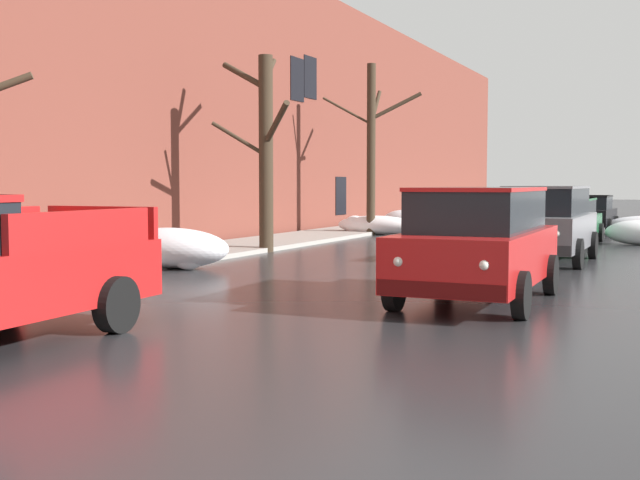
{
  "coord_description": "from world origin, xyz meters",
  "views": [
    {
      "loc": [
        5.63,
        -0.06,
        1.88
      ],
      "look_at": [
        0.71,
        10.65,
        1.05
      ],
      "focal_mm": 45.08,
      "sensor_mm": 36.0,
      "label": 1
    }
  ],
  "objects": [
    {
      "name": "fire_hydrant",
      "position": [
        -4.24,
        9.65,
        0.36
      ],
      "size": [
        0.42,
        0.22,
        0.71
      ],
      "color": "#B21E19",
      "rests_on": "ground"
    },
    {
      "name": "left_sidewalk_slab",
      "position": [
        -6.15,
        18.0,
        0.06
      ],
      "size": [
        2.75,
        80.0,
        0.12
      ],
      "primitive_type": "cube",
      "color": "gray",
      "rests_on": "ground"
    },
    {
      "name": "suv_red_parked_kerbside_close",
      "position": [
        2.63,
        12.46,
        0.99
      ],
      "size": [
        2.05,
        4.49,
        1.82
      ],
      "color": "red",
      "rests_on": "ground"
    },
    {
      "name": "suv_grey_parked_kerbside_mid",
      "position": [
        2.56,
        19.62,
        0.99
      ],
      "size": [
        2.04,
        4.54,
        1.82
      ],
      "color": "slate",
      "rests_on": "ground"
    },
    {
      "name": "sedan_black_queued_behind_truck",
      "position": [
        2.18,
        32.37,
        0.75
      ],
      "size": [
        1.9,
        4.28,
        1.42
      ],
      "color": "black",
      "rests_on": "ground"
    },
    {
      "name": "snow_bank_near_corner_left",
      "position": [
        -4.48,
        29.96,
        0.39
      ],
      "size": [
        1.79,
        1.03,
        0.84
      ],
      "color": "white",
      "rests_on": "ground"
    },
    {
      "name": "brick_townhouse_facade",
      "position": [
        -8.03,
        18.01,
        4.71
      ],
      "size": [
        0.63,
        80.0,
        9.42
      ],
      "color": "brown",
      "rests_on": "ground"
    },
    {
      "name": "snow_bank_along_left_kerb",
      "position": [
        4.3,
        26.28,
        0.37
      ],
      "size": [
        2.01,
        0.96,
        0.76
      ],
      "color": "white",
      "rests_on": "ground"
    },
    {
      "name": "sedan_green_parked_far_down_block",
      "position": [
        2.19,
        25.95,
        0.75
      ],
      "size": [
        1.93,
        4.29,
        1.42
      ],
      "color": "#1E5633",
      "rests_on": "ground"
    },
    {
      "name": "bare_tree_far_down_block",
      "position": [
        -4.88,
        27.35,
        3.29
      ],
      "size": [
        3.39,
        1.95,
        6.19
      ],
      "color": "#382B1E",
      "rests_on": "ground"
    },
    {
      "name": "snow_bank_along_right_kerb",
      "position": [
        -4.8,
        14.73,
        0.43
      ],
      "size": [
        2.92,
        1.49,
        0.9
      ],
      "color": "white",
      "rests_on": "ground"
    },
    {
      "name": "bare_tree_mid_block",
      "position": [
        -4.93,
        19.32,
        2.9
      ],
      "size": [
        2.82,
        2.51,
        5.47
      ],
      "color": "#382B1E",
      "rests_on": "ground"
    },
    {
      "name": "snow_bank_mid_block_left",
      "position": [
        -4.93,
        27.6,
        0.34
      ],
      "size": [
        3.08,
        0.99,
        0.7
      ],
      "color": "white",
      "rests_on": "ground"
    }
  ]
}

